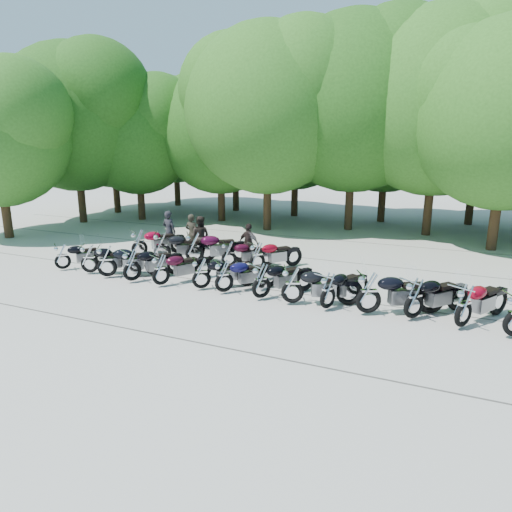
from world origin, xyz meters
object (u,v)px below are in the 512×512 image
at_px(motorcycle_5, 201,272).
at_px(rider_0, 169,231).
at_px(motorcycle_9, 328,290).
at_px(motorcycle_12, 464,304).
at_px(motorcycle_17, 229,253).
at_px(motorcycle_2, 107,260).
at_px(rider_3, 192,234).
at_px(motorcycle_14, 139,242).
at_px(motorcycle_15, 162,245).
at_px(rider_1, 200,237).
at_px(rider_2, 249,244).
at_px(motorcycle_4, 161,269).
at_px(motorcycle_8, 293,284).
at_px(motorcycle_3, 132,264).
at_px(motorcycle_10, 369,291).
at_px(motorcycle_6, 224,275).
at_px(motorcycle_16, 195,247).
at_px(motorcycle_18, 257,255).
at_px(motorcycle_0, 62,256).
at_px(motorcycle_11, 414,297).
at_px(motorcycle_1, 89,258).

xyz_separation_m(motorcycle_5, rider_0, (-4.04, 4.17, 0.30)).
bearing_deg(motorcycle_9, motorcycle_12, -155.32).
distance_m(motorcycle_5, motorcycle_17, 2.83).
distance_m(motorcycle_2, rider_3, 4.54).
relative_size(motorcycle_14, motorcycle_15, 0.99).
height_order(motorcycle_14, rider_1, rider_1).
bearing_deg(rider_2, motorcycle_9, 149.61).
height_order(motorcycle_4, rider_3, rider_3).
distance_m(motorcycle_8, motorcycle_15, 6.98).
height_order(motorcycle_3, rider_3, rider_3).
relative_size(motorcycle_3, rider_3, 1.34).
relative_size(motorcycle_4, rider_2, 1.37).
bearing_deg(motorcycle_14, motorcycle_10, -161.92).
bearing_deg(motorcycle_6, motorcycle_15, 10.27).
bearing_deg(motorcycle_16, motorcycle_18, -124.00).
height_order(motorcycle_0, motorcycle_2, motorcycle_2).
height_order(rider_1, rider_3, rider_1).
xyz_separation_m(motorcycle_6, rider_0, (-4.90, 4.20, 0.29)).
relative_size(motorcycle_0, motorcycle_11, 0.85).
height_order(motorcycle_11, motorcycle_18, motorcycle_11).
xyz_separation_m(motorcycle_9, motorcycle_10, (1.15, 0.05, 0.08)).
relative_size(motorcycle_11, motorcycle_16, 0.93).
relative_size(motorcycle_9, motorcycle_17, 1.07).
xyz_separation_m(motorcycle_3, motorcycle_10, (8.06, 0.14, 0.05)).
distance_m(motorcycle_12, motorcycle_17, 8.75).
xyz_separation_m(motorcycle_3, motorcycle_5, (2.63, 0.22, -0.04)).
bearing_deg(motorcycle_10, motorcycle_8, 62.99).
xyz_separation_m(motorcycle_10, rider_1, (-7.72, 3.93, 0.17)).
bearing_deg(rider_0, motorcycle_11, 164.52).
distance_m(motorcycle_12, motorcycle_14, 12.65).
bearing_deg(motorcycle_12, motorcycle_4, 32.26).
bearing_deg(rider_2, motorcycle_5, 101.35).
xyz_separation_m(motorcycle_12, motorcycle_17, (-8.27, 2.86, -0.09)).
distance_m(motorcycle_9, motorcycle_18, 4.54).
relative_size(motorcycle_2, motorcycle_10, 0.94).
bearing_deg(rider_1, motorcycle_1, 54.11).
height_order(motorcycle_4, motorcycle_9, same).
relative_size(motorcycle_17, motorcycle_18, 0.92).
bearing_deg(motorcycle_12, motorcycle_11, 26.32).
bearing_deg(motorcycle_16, motorcycle_6, -170.23).
xyz_separation_m(rider_0, rider_1, (1.76, -0.32, -0.04)).
height_order(motorcycle_1, motorcycle_6, motorcycle_1).
bearing_deg(motorcycle_0, rider_3, -86.38).
distance_m(motorcycle_8, motorcycle_11, 3.43).
bearing_deg(motorcycle_5, motorcycle_6, -132.70).
bearing_deg(rider_0, motorcycle_1, 86.63).
distance_m(motorcycle_15, motorcycle_18, 4.07).
height_order(motorcycle_0, motorcycle_3, motorcycle_3).
relative_size(motorcycle_2, rider_0, 1.30).
distance_m(motorcycle_0, motorcycle_10, 11.45).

